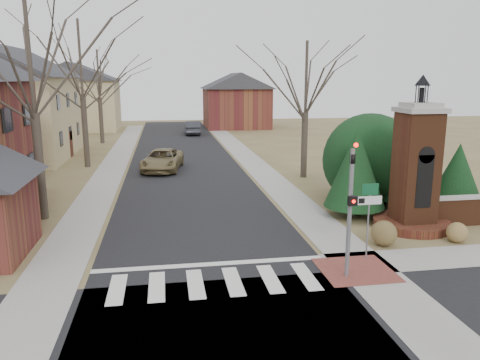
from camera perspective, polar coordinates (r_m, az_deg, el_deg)
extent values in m
plane|color=brown|center=(14.42, -2.77, -13.73)|extent=(120.00, 120.00, 0.00)
cube|color=black|center=(35.47, -6.83, 1.96)|extent=(8.00, 70.00, 0.01)
cube|color=black|center=(11.81, -1.00, -20.05)|extent=(120.00, 8.00, 0.01)
cube|color=silver|center=(15.13, -3.12, -12.39)|extent=(8.00, 2.20, 0.02)
cube|color=silver|center=(16.50, -3.69, -10.23)|extent=(8.00, 0.35, 0.02)
cube|color=gray|center=(36.05, 1.46, 2.22)|extent=(2.00, 60.00, 0.02)
cube|color=gray|center=(35.64, -15.21, 1.67)|extent=(2.00, 60.00, 0.02)
cube|color=brown|center=(16.46, 13.95, -10.63)|extent=(2.40, 2.40, 0.02)
cylinder|color=slate|center=(15.23, 13.21, -4.13)|extent=(0.14, 0.14, 4.20)
imported|color=black|center=(14.81, 13.57, 3.13)|extent=(0.15, 0.18, 0.90)
sphere|color=#FF0C05|center=(14.57, 13.97, 4.15)|extent=(0.14, 0.14, 0.14)
cube|color=black|center=(14.94, 13.56, -2.48)|extent=(0.28, 0.16, 0.30)
sphere|color=#FF0C05|center=(14.86, 13.69, -2.57)|extent=(0.11, 0.11, 0.11)
cylinder|color=slate|center=(17.20, 15.33, -5.13)|extent=(0.06, 0.06, 2.60)
cube|color=silver|center=(16.95, 15.52, -2.41)|extent=(0.90, 0.03, 0.30)
cube|color=black|center=(16.82, 14.61, -2.48)|extent=(0.22, 0.02, 0.18)
cube|color=#104D2B|center=(16.86, 15.60, -1.09)|extent=(0.60, 0.03, 0.40)
cylinder|color=#582E19|center=(21.58, 20.14, -5.01)|extent=(3.20, 3.20, 0.36)
cube|color=#582E19|center=(21.04, 20.60, 1.04)|extent=(1.50, 1.50, 5.00)
cube|color=black|center=(20.49, 21.53, -0.18)|extent=(0.70, 0.10, 2.20)
cube|color=gray|center=(20.73, 21.14, 7.97)|extent=(1.70, 1.70, 0.20)
cube|color=gray|center=(20.72, 21.18, 8.52)|extent=(1.30, 1.30, 0.20)
cylinder|color=black|center=(20.70, 21.27, 9.62)|extent=(0.20, 0.20, 0.60)
cone|color=black|center=(20.69, 21.40, 11.28)|extent=(0.64, 0.64, 0.45)
cube|color=beige|center=(41.78, -26.24, 6.77)|extent=(9.00, 12.00, 6.40)
cube|color=beige|center=(61.88, -19.32, 8.55)|extent=(10.00, 8.00, 6.00)
cube|color=beige|center=(60.77, -22.51, 12.03)|extent=(0.75, 0.75, 3.08)
cube|color=brown|center=(61.72, -0.47, 8.76)|extent=(8.00, 8.00, 5.00)
cube|color=brown|center=(59.71, -2.41, 11.90)|extent=(0.75, 0.75, 2.80)
cylinder|color=#473D33|center=(22.50, 13.66, -3.71)|extent=(0.20, 0.20, 0.50)
cone|color=black|center=(22.03, 13.93, 1.42)|extent=(2.80, 2.80, 3.60)
cylinder|color=#473D33|center=(24.96, 19.61, -2.51)|extent=(0.20, 0.20, 0.50)
cone|color=black|center=(24.49, 20.00, 2.82)|extent=(3.40, 3.40, 4.20)
cylinder|color=#473D33|center=(25.17, 24.69, -2.81)|extent=(0.20, 0.20, 0.50)
cone|color=black|center=(24.82, 25.03, 0.87)|extent=(2.40, 2.40, 2.80)
sphere|color=black|center=(24.99, 15.52, 2.82)|extent=(4.80, 4.80, 4.80)
cylinder|color=#473D33|center=(22.91, -23.23, 1.48)|extent=(0.40, 0.40, 4.83)
cylinder|color=#473D33|center=(35.52, -18.34, 5.54)|extent=(0.40, 0.40, 5.04)
cylinder|color=#473D33|center=(48.44, -16.57, 6.93)|extent=(0.40, 0.40, 4.41)
cylinder|color=#473D33|center=(30.51, 7.84, 4.24)|extent=(0.40, 0.40, 4.20)
imported|color=olive|center=(33.14, -9.46, 2.43)|extent=(3.28, 5.62, 1.47)
imported|color=#34363C|center=(54.18, -5.83, 6.37)|extent=(1.73, 4.73, 1.55)
sphere|color=brown|center=(18.90, 17.13, -6.23)|extent=(0.99, 0.99, 0.99)
sphere|color=olive|center=(20.33, 24.94, -5.82)|extent=(0.81, 0.81, 0.81)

